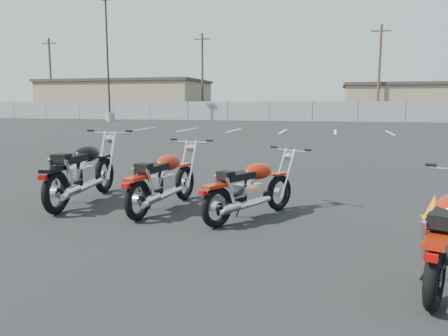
# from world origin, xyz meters

# --- Properties ---
(ground) EXTENTS (120.00, 120.00, 0.00)m
(ground) POSITION_xyz_m (0.00, 0.00, 0.00)
(ground) COLOR black
(ground) RESTS_ON ground
(motorcycle_front_red) EXTENTS (0.82, 2.13, 1.04)m
(motorcycle_front_red) POSITION_xyz_m (-0.70, 0.28, 0.47)
(motorcycle_front_red) COLOR black
(motorcycle_front_red) RESTS_ON ground
(motorcycle_second_black) EXTENTS (0.92, 2.38, 1.16)m
(motorcycle_second_black) POSITION_xyz_m (-2.21, 0.41, 0.53)
(motorcycle_second_black) COLOR black
(motorcycle_second_black) RESTS_ON ground
(motorcycle_third_red) EXTENTS (1.36, 1.88, 0.98)m
(motorcycle_third_red) POSITION_xyz_m (0.73, 0.08, 0.44)
(motorcycle_third_red) COLOR black
(motorcycle_third_red) RESTS_ON ground
(training_cone_near) EXTENTS (0.30, 0.30, 0.35)m
(training_cone_near) POSITION_xyz_m (3.32, 0.71, 0.18)
(training_cone_near) COLOR orange
(training_cone_near) RESTS_ON ground
(light_pole_west) EXTENTS (0.80, 0.70, 10.69)m
(light_pole_west) POSITION_xyz_m (-17.82, 30.10, 2.81)
(light_pole_west) COLOR #9B9792
(light_pole_west) RESTS_ON ground
(chainlink_fence) EXTENTS (80.06, 0.06, 1.80)m
(chainlink_fence) POSITION_xyz_m (-0.00, 35.00, 0.90)
(chainlink_fence) COLOR gray
(chainlink_fence) RESTS_ON ground
(tan_building_west) EXTENTS (18.40, 10.40, 4.30)m
(tan_building_west) POSITION_xyz_m (-22.00, 42.00, 2.16)
(tan_building_west) COLOR #8D7B5B
(tan_building_west) RESTS_ON ground
(tan_building_east) EXTENTS (14.40, 9.40, 3.70)m
(tan_building_east) POSITION_xyz_m (10.00, 44.00, 1.86)
(tan_building_east) COLOR #8D7B5B
(tan_building_east) RESTS_ON ground
(utility_pole_a) EXTENTS (1.80, 0.24, 9.00)m
(utility_pole_a) POSITION_xyz_m (-30.00, 39.00, 4.69)
(utility_pole_a) COLOR #402C1E
(utility_pole_a) RESTS_ON ground
(utility_pole_b) EXTENTS (1.80, 0.24, 9.00)m
(utility_pole_b) POSITION_xyz_m (-12.00, 40.00, 4.69)
(utility_pole_b) COLOR #402C1E
(utility_pole_b) RESTS_ON ground
(utility_pole_c) EXTENTS (1.80, 0.24, 9.00)m
(utility_pole_c) POSITION_xyz_m (6.00, 39.00, 4.69)
(utility_pole_c) COLOR #402C1E
(utility_pole_c) RESTS_ON ground
(parking_line_stripes) EXTENTS (15.12, 4.00, 0.01)m
(parking_line_stripes) POSITION_xyz_m (-2.50, 20.00, 0.00)
(parking_line_stripes) COLOR silver
(parking_line_stripes) RESTS_ON ground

